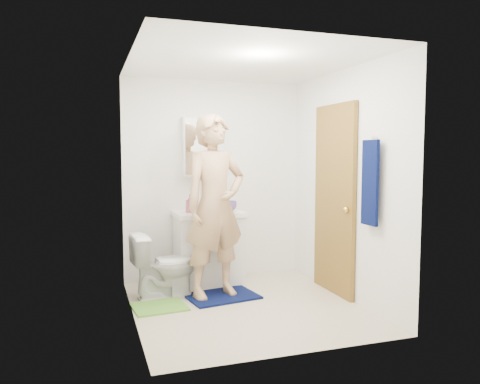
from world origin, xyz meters
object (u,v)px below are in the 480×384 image
object	(u,v)px
towel	(370,183)
man	(215,206)
toilet	(165,265)
soap_dispenser	(190,203)
medicine_cabinet	(203,147)
toothbrush_cup	(231,205)
vanity_cabinet	(208,250)

from	to	relation	value
towel	man	world-z (taller)	man
toilet	soap_dispenser	size ratio (longest dim) A/B	3.35
medicine_cabinet	man	size ratio (longest dim) A/B	0.37
towel	toothbrush_cup	world-z (taller)	towel
medicine_cabinet	toilet	size ratio (longest dim) A/B	1.01
medicine_cabinet	man	distance (m)	0.99
medicine_cabinet	towel	bearing A→B (deg)	-55.39
vanity_cabinet	man	world-z (taller)	man
medicine_cabinet	toilet	world-z (taller)	medicine_cabinet
toothbrush_cup	vanity_cabinet	bearing A→B (deg)	-166.46
vanity_cabinet	towel	bearing A→B (deg)	-51.53
towel	toothbrush_cup	distance (m)	1.82
medicine_cabinet	toilet	xyz separation A→B (m)	(-0.57, -0.61, -1.25)
vanity_cabinet	medicine_cabinet	bearing A→B (deg)	90.00
towel	medicine_cabinet	bearing A→B (deg)	124.61
medicine_cabinet	toothbrush_cup	world-z (taller)	medicine_cabinet
toilet	man	world-z (taller)	man
toilet	medicine_cabinet	bearing A→B (deg)	-49.72
vanity_cabinet	man	xyz separation A→B (m)	(-0.07, -0.55, 0.58)
medicine_cabinet	man	xyz separation A→B (m)	(-0.07, -0.77, -0.62)
medicine_cabinet	towel	distance (m)	2.11
soap_dispenser	toothbrush_cup	xyz separation A→B (m)	(0.52, 0.10, -0.05)
vanity_cabinet	medicine_cabinet	distance (m)	1.22
vanity_cabinet	toothbrush_cup	size ratio (longest dim) A/B	5.89
medicine_cabinet	toilet	distance (m)	1.51
soap_dispenser	man	xyz separation A→B (m)	(0.16, -0.52, 0.02)
toothbrush_cup	soap_dispenser	bearing A→B (deg)	-169.65
medicine_cabinet	towel	size ratio (longest dim) A/B	0.87
toothbrush_cup	man	bearing A→B (deg)	-120.56
vanity_cabinet	toilet	bearing A→B (deg)	-146.25
medicine_cabinet	towel	xyz separation A→B (m)	(1.18, -1.71, -0.35)
toothbrush_cup	medicine_cabinet	bearing A→B (deg)	153.01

